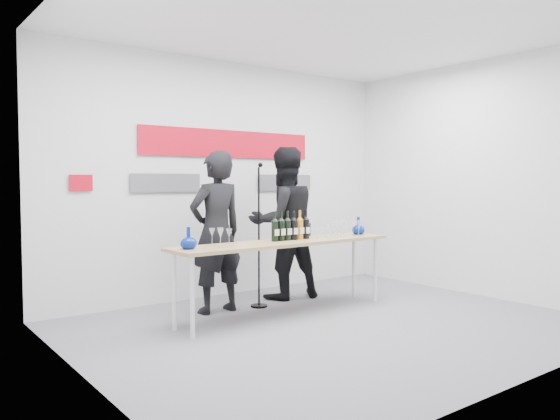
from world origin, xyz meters
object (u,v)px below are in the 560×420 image
at_px(tasting_table, 286,247).
at_px(mic_stand, 259,263).
at_px(presenter_left, 216,232).
at_px(presenter_right, 284,223).

distance_m(tasting_table, mic_stand, 0.53).
relative_size(presenter_left, mic_stand, 1.07).
bearing_deg(mic_stand, presenter_left, 174.26).
relative_size(presenter_right, mic_stand, 1.12).
distance_m(presenter_left, presenter_right, 1.07).
bearing_deg(tasting_table, mic_stand, 91.87).
xyz_separation_m(presenter_left, presenter_right, (1.06, 0.14, 0.04)).
xyz_separation_m(tasting_table, presenter_left, (-0.55, 0.55, 0.15)).
xyz_separation_m(tasting_table, mic_stand, (-0.03, 0.47, -0.24)).
xyz_separation_m(tasting_table, presenter_right, (0.50, 0.69, 0.19)).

